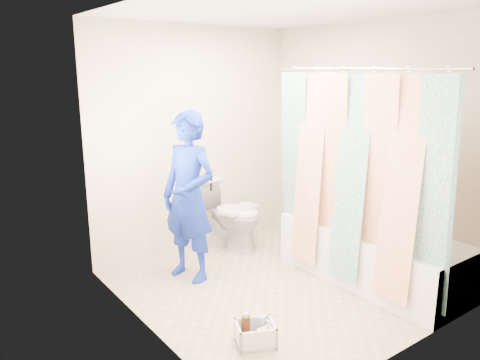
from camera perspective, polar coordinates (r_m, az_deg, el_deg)
floor at (r=4.40m, az=3.89°, el=-12.96°), size 2.60×2.60×0.00m
ceiling at (r=3.97m, az=4.47°, el=19.87°), size 2.40×2.60×0.02m
wall_back at (r=5.05m, az=-5.51°, el=4.80°), size 2.40×0.02×2.40m
wall_front at (r=3.17m, az=19.66°, el=-1.11°), size 2.40×0.02×2.40m
wall_left at (r=3.37m, az=-11.52°, el=0.25°), size 0.02×2.60×2.40m
wall_right at (r=4.87m, az=14.97°, el=4.08°), size 0.02×2.60×2.40m
bathtub at (r=4.59m, az=15.67°, el=-8.61°), size 0.70×1.75×0.50m
curtain_rod at (r=4.01m, az=14.23°, el=13.00°), size 0.02×1.90×0.02m
shower_curtain at (r=4.12m, az=13.49°, el=-0.02°), size 0.06×1.75×1.80m
toilet at (r=5.22m, az=-1.23°, el=-4.04°), size 0.62×0.85×0.77m
tank_lid at (r=5.12m, az=-0.15°, el=-3.58°), size 0.51×0.33×0.04m
tank_internals at (r=5.21m, az=-3.32°, el=0.19°), size 0.18×0.08×0.25m
plumber at (r=4.35m, az=-6.26°, el=-2.08°), size 0.54×0.67×1.59m
cleaning_caddy at (r=3.56m, az=2.04°, el=-18.33°), size 0.34×0.31×0.21m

